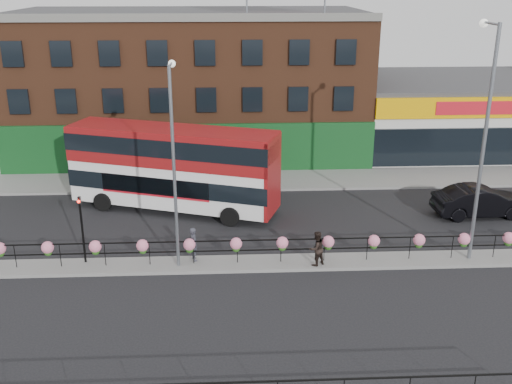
{
  "coord_description": "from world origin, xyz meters",
  "views": [
    {
      "loc": [
        -1.36,
        -24.82,
        12.54
      ],
      "look_at": [
        0.0,
        3.0,
        2.5
      ],
      "focal_mm": 42.0,
      "sensor_mm": 36.0,
      "label": 1
    }
  ],
  "objects_px": {
    "lamp_column_west": "(174,150)",
    "pedestrian_b": "(316,248)",
    "lamp_column_east": "(484,124)",
    "double_decker_bus": "(173,161)",
    "pedestrian_a": "(194,244)",
    "car": "(481,201)"
  },
  "relations": [
    {
      "from": "car",
      "to": "lamp_column_west",
      "type": "bearing_deg",
      "value": 105.36
    },
    {
      "from": "pedestrian_a",
      "to": "car",
      "type": "bearing_deg",
      "value": -89.79
    },
    {
      "from": "pedestrian_a",
      "to": "lamp_column_east",
      "type": "bearing_deg",
      "value": -108.54
    },
    {
      "from": "double_decker_bus",
      "to": "pedestrian_b",
      "type": "xyz_separation_m",
      "value": [
        6.96,
        -7.6,
        -1.96
      ]
    },
    {
      "from": "double_decker_bus",
      "to": "pedestrian_b",
      "type": "bearing_deg",
      "value": -47.48
    },
    {
      "from": "lamp_column_west",
      "to": "pedestrian_b",
      "type": "bearing_deg",
      "value": -4.7
    },
    {
      "from": "pedestrian_b",
      "to": "pedestrian_a",
      "type": "bearing_deg",
      "value": -38.86
    },
    {
      "from": "car",
      "to": "lamp_column_east",
      "type": "distance_m",
      "value": 8.15
    },
    {
      "from": "car",
      "to": "pedestrian_b",
      "type": "height_order",
      "value": "pedestrian_b"
    },
    {
      "from": "pedestrian_a",
      "to": "lamp_column_east",
      "type": "height_order",
      "value": "lamp_column_east"
    },
    {
      "from": "car",
      "to": "lamp_column_east",
      "type": "height_order",
      "value": "lamp_column_east"
    },
    {
      "from": "lamp_column_east",
      "to": "pedestrian_b",
      "type": "bearing_deg",
      "value": -175.05
    },
    {
      "from": "car",
      "to": "lamp_column_east",
      "type": "xyz_separation_m",
      "value": [
        -2.73,
        -5.23,
        5.63
      ]
    },
    {
      "from": "lamp_column_east",
      "to": "lamp_column_west",
      "type": "bearing_deg",
      "value": -179.52
    },
    {
      "from": "pedestrian_b",
      "to": "lamp_column_east",
      "type": "height_order",
      "value": "lamp_column_east"
    },
    {
      "from": "car",
      "to": "pedestrian_a",
      "type": "xyz_separation_m",
      "value": [
        -15.56,
        -5.08,
        0.11
      ]
    },
    {
      "from": "double_decker_bus",
      "to": "lamp_column_east",
      "type": "xyz_separation_m",
      "value": [
        14.22,
        -6.97,
        3.55
      ]
    },
    {
      "from": "car",
      "to": "pedestrian_a",
      "type": "relative_size",
      "value": 3.25
    },
    {
      "from": "double_decker_bus",
      "to": "pedestrian_b",
      "type": "height_order",
      "value": "double_decker_bus"
    },
    {
      "from": "car",
      "to": "lamp_column_east",
      "type": "bearing_deg",
      "value": 149.55
    },
    {
      "from": "double_decker_bus",
      "to": "car",
      "type": "height_order",
      "value": "double_decker_bus"
    },
    {
      "from": "pedestrian_a",
      "to": "pedestrian_b",
      "type": "relative_size",
      "value": 0.99
    }
  ]
}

